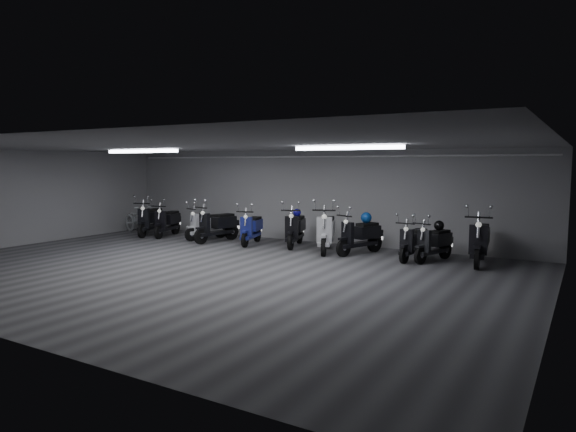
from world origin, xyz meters
The scene contains 23 objects.
floor centered at (0.00, 0.00, -0.01)m, with size 14.00×10.00×0.01m, color #3E3E41.
ceiling centered at (0.00, 0.00, 2.80)m, with size 14.00×10.00×0.01m, color gray.
back_wall centered at (0.00, 5.00, 1.40)m, with size 14.00×0.01×2.80m, color gray.
left_wall centered at (-7.00, 0.00, 1.40)m, with size 0.01×10.00×2.80m, color gray.
right_wall centered at (7.00, 0.00, 1.40)m, with size 0.01×10.00×2.80m, color gray.
fluor_strip_left centered at (-3.00, 1.00, 2.74)m, with size 2.40×0.18×0.08m, color white.
fluor_strip_right centered at (3.00, 1.00, 2.74)m, with size 2.40×0.18×0.08m, color white.
conduit centered at (0.00, 4.92, 2.62)m, with size 0.05×0.05×13.60m, color white.
scooter_0 centered at (-5.27, 3.44, 0.70)m, with size 0.63×1.88×1.40m, color black, non-canonical shape.
scooter_1 centered at (-4.60, 3.53, 0.65)m, with size 0.59×1.76×1.31m, color black, non-canonical shape.
scooter_2 centered at (-3.06, 3.67, 0.63)m, with size 0.56×1.68×1.25m, color silver, non-canonical shape.
scooter_3 centered at (-2.45, 3.43, 0.68)m, with size 0.61×1.84×1.37m, color black, non-canonical shape.
scooter_4 centered at (-1.25, 3.58, 0.64)m, with size 0.57×1.72×1.28m, color navy, non-canonical shape.
scooter_5 centered at (0.08, 3.89, 0.69)m, with size 0.62×1.85×1.38m, color black, non-canonical shape.
scooter_6 centered at (1.27, 3.52, 0.75)m, with size 0.67×2.01×1.50m, color silver, non-canonical shape.
scooter_7 centered at (2.19, 3.65, 0.66)m, with size 0.59×1.78×1.33m, color black, non-canonical shape.
scooter_8 centered at (3.67, 3.57, 0.61)m, with size 0.54×1.63×1.21m, color black, non-canonical shape.
scooter_9 centered at (4.14, 3.67, 0.61)m, with size 0.54×1.63×1.21m, color black, non-canonical shape.
bicycle centered at (-6.16, 3.69, 0.58)m, with size 0.63×1.78×1.15m, color white.
scooter_10 centered at (5.19, 3.84, 0.74)m, with size 0.67×2.00×1.49m, color black, non-canonical shape.
helmet_0 centered at (2.28, 3.89, 0.97)m, with size 0.29×0.29×0.29m, color navy.
helmet_1 centered at (4.21, 3.88, 0.88)m, with size 0.25×0.25×0.25m, color black.
helmet_2 centered at (0.01, 4.13, 0.97)m, with size 0.23×0.23×0.23m, color #120C8E.
Camera 1 is at (7.41, -8.91, 2.41)m, focal length 31.96 mm.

